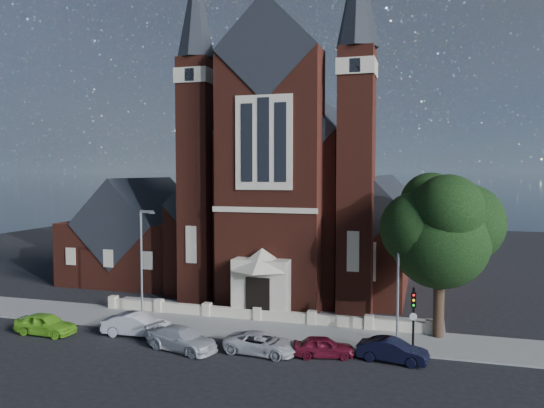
{
  "coord_description": "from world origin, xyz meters",
  "views": [
    {
      "loc": [
        11.65,
        -29.58,
        10.85
      ],
      "look_at": [
        -0.55,
        12.0,
        8.2
      ],
      "focal_mm": 35.0,
      "sensor_mm": 36.0,
      "label": 1
    }
  ],
  "objects_px": {
    "parish_hall": "(143,239)",
    "car_dark_red": "(324,347)",
    "church": "(307,198)",
    "traffic_signal": "(413,311)",
    "street_lamp_right": "(400,272)",
    "car_navy": "(393,351)",
    "car_silver_b": "(182,339)",
    "street_lamp_left": "(142,259)",
    "street_tree": "(442,233)",
    "car_white_suv": "(262,343)",
    "car_silver_a": "(136,325)",
    "car_lime_van": "(46,324)"
  },
  "relations": [
    {
      "from": "car_white_suv",
      "to": "traffic_signal",
      "type": "bearing_deg",
      "value": -68.53
    },
    {
      "from": "street_lamp_left",
      "to": "car_navy",
      "type": "xyz_separation_m",
      "value": [
        17.83,
        -3.21,
        -3.94
      ]
    },
    {
      "from": "street_lamp_left",
      "to": "car_navy",
      "type": "distance_m",
      "value": 18.54
    },
    {
      "from": "parish_hall",
      "to": "car_navy",
      "type": "bearing_deg",
      "value": -33.58
    },
    {
      "from": "car_silver_a",
      "to": "street_tree",
      "type": "bearing_deg",
      "value": -80.8
    },
    {
      "from": "street_tree",
      "to": "street_lamp_left",
      "type": "bearing_deg",
      "value": -175.24
    },
    {
      "from": "street_lamp_right",
      "to": "car_silver_a",
      "type": "height_order",
      "value": "street_lamp_right"
    },
    {
      "from": "car_silver_b",
      "to": "car_white_suv",
      "type": "height_order",
      "value": "car_silver_b"
    },
    {
      "from": "street_lamp_right",
      "to": "traffic_signal",
      "type": "distance_m",
      "value": 2.71
    },
    {
      "from": "street_tree",
      "to": "street_lamp_right",
      "type": "xyz_separation_m",
      "value": [
        -2.51,
        -1.71,
        -2.36
      ]
    },
    {
      "from": "church",
      "to": "street_tree",
      "type": "distance_m",
      "value": 21.38
    },
    {
      "from": "street_lamp_left",
      "to": "street_lamp_right",
      "type": "distance_m",
      "value": 18.0
    },
    {
      "from": "street_lamp_left",
      "to": "street_tree",
      "type": "bearing_deg",
      "value": 4.76
    },
    {
      "from": "street_tree",
      "to": "car_navy",
      "type": "height_order",
      "value": "street_tree"
    },
    {
      "from": "car_silver_b",
      "to": "church",
      "type": "bearing_deg",
      "value": 9.5
    },
    {
      "from": "street_tree",
      "to": "car_silver_a",
      "type": "xyz_separation_m",
      "value": [
        -19.28,
        -4.73,
        -6.23
      ]
    },
    {
      "from": "street_tree",
      "to": "street_lamp_left",
      "type": "relative_size",
      "value": 1.32
    },
    {
      "from": "parish_hall",
      "to": "car_silver_b",
      "type": "xyz_separation_m",
      "value": [
        13.5,
        -18.77,
        -3.33
      ]
    },
    {
      "from": "parish_hall",
      "to": "car_dark_red",
      "type": "distance_m",
      "value": 28.32
    },
    {
      "from": "street_lamp_right",
      "to": "car_navy",
      "type": "distance_m",
      "value": 5.09
    },
    {
      "from": "parish_hall",
      "to": "car_silver_a",
      "type": "relative_size",
      "value": 2.74
    },
    {
      "from": "street_tree",
      "to": "street_lamp_left",
      "type": "height_order",
      "value": "street_tree"
    },
    {
      "from": "car_silver_a",
      "to": "street_lamp_right",
      "type": "bearing_deg",
      "value": -84.37
    },
    {
      "from": "street_tree",
      "to": "street_lamp_left",
      "type": "xyz_separation_m",
      "value": [
        -20.51,
        -1.71,
        -2.36
      ]
    },
    {
      "from": "street_lamp_right",
      "to": "car_silver_a",
      "type": "relative_size",
      "value": 1.82
    },
    {
      "from": "parish_hall",
      "to": "car_silver_b",
      "type": "height_order",
      "value": "parish_hall"
    },
    {
      "from": "parish_hall",
      "to": "traffic_signal",
      "type": "relative_size",
      "value": 3.05
    },
    {
      "from": "car_silver_b",
      "to": "car_navy",
      "type": "distance_m",
      "value": 12.53
    },
    {
      "from": "parish_hall",
      "to": "street_tree",
      "type": "xyz_separation_m",
      "value": [
        28.6,
        -12.29,
        2.95
      ]
    },
    {
      "from": "street_lamp_right",
      "to": "car_white_suv",
      "type": "distance_m",
      "value": 9.6
    },
    {
      "from": "church",
      "to": "car_silver_b",
      "type": "distance_m",
      "value": 25.0
    },
    {
      "from": "street_lamp_right",
      "to": "car_navy",
      "type": "bearing_deg",
      "value": -92.96
    },
    {
      "from": "church",
      "to": "car_silver_a",
      "type": "xyz_separation_m",
      "value": [
        -6.68,
        -21.96,
        -7.45
      ]
    },
    {
      "from": "street_tree",
      "to": "car_white_suv",
      "type": "height_order",
      "value": "street_tree"
    },
    {
      "from": "parish_hall",
      "to": "car_navy",
      "type": "height_order",
      "value": "parish_hall"
    },
    {
      "from": "traffic_signal",
      "to": "car_silver_b",
      "type": "bearing_deg",
      "value": -166.67
    },
    {
      "from": "street_tree",
      "to": "car_silver_a",
      "type": "relative_size",
      "value": 2.4
    },
    {
      "from": "traffic_signal",
      "to": "car_silver_b",
      "type": "relative_size",
      "value": 0.85
    },
    {
      "from": "car_white_suv",
      "to": "car_dark_red",
      "type": "distance_m",
      "value": 3.69
    },
    {
      "from": "parish_hall",
      "to": "car_dark_red",
      "type": "height_order",
      "value": "parish_hall"
    },
    {
      "from": "church",
      "to": "traffic_signal",
      "type": "relative_size",
      "value": 8.72
    },
    {
      "from": "street_tree",
      "to": "car_lime_van",
      "type": "height_order",
      "value": "street_tree"
    },
    {
      "from": "street_lamp_right",
      "to": "car_white_suv",
      "type": "relative_size",
      "value": 1.8
    },
    {
      "from": "street_tree",
      "to": "car_lime_van",
      "type": "xyz_separation_m",
      "value": [
        -25.2,
        -6.24,
        -6.24
      ]
    },
    {
      "from": "car_silver_b",
      "to": "car_white_suv",
      "type": "distance_m",
      "value": 4.89
    },
    {
      "from": "parish_hall",
      "to": "car_white_suv",
      "type": "distance_m",
      "value": 25.92
    },
    {
      "from": "car_dark_red",
      "to": "church",
      "type": "bearing_deg",
      "value": 1.86
    },
    {
      "from": "car_dark_red",
      "to": "car_navy",
      "type": "bearing_deg",
      "value": -98.54
    },
    {
      "from": "street_lamp_left",
      "to": "car_white_suv",
      "type": "distance_m",
      "value": 11.69
    },
    {
      "from": "parish_hall",
      "to": "street_lamp_right",
      "type": "height_order",
      "value": "parish_hall"
    }
  ]
}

